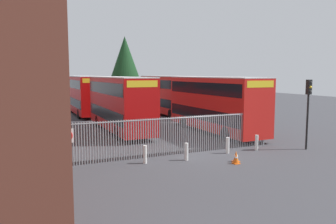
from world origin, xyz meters
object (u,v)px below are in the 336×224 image
(bollard_near_left, at_px, (145,154))
(traffic_cone_by_gate, at_px, (236,158))
(double_decker_bus_behind_fence_left, at_px, (119,102))
(speed_limit_sign_post, at_px, (67,142))
(bollard_near_right, at_px, (228,145))
(double_decker_bus_near_gate, at_px, (214,102))
(bollard_center_front, at_px, (186,152))
(double_decker_bus_far_back, at_px, (84,94))
(bollard_far_right, at_px, (257,143))
(double_decker_bus_behind_fence_right, at_px, (168,94))
(traffic_cone_mid_forecourt, at_px, (236,156))
(traffic_light_kerbside, at_px, (308,101))

(bollard_near_left, distance_m, traffic_cone_by_gate, 4.74)
(double_decker_bus_behind_fence_left, distance_m, speed_limit_sign_post, 12.91)
(bollard_near_left, relative_size, bollard_near_right, 1.00)
(double_decker_bus_near_gate, xyz_separation_m, bollard_center_front, (-6.00, -6.71, -1.95))
(double_decker_bus_far_back, relative_size, bollard_center_front, 11.38)
(bollard_near_left, bearing_deg, double_decker_bus_behind_fence_left, 81.12)
(bollard_far_right, height_order, speed_limit_sign_post, speed_limit_sign_post)
(bollard_far_right, bearing_deg, bollard_center_front, -176.20)
(double_decker_bus_behind_fence_left, xyz_separation_m, bollard_near_left, (-1.55, -9.94, -1.95))
(double_decker_bus_behind_fence_right, bearing_deg, double_decker_bus_far_back, 153.33)
(bollard_center_front, height_order, traffic_cone_by_gate, bollard_center_front)
(bollard_center_front, distance_m, traffic_cone_mid_forecourt, 2.64)
(speed_limit_sign_post, bearing_deg, bollard_near_right, 10.46)
(bollard_center_front, height_order, bollard_far_right, same)
(bollard_near_left, height_order, bollard_near_right, same)
(double_decker_bus_behind_fence_right, distance_m, traffic_cone_by_gate, 21.08)
(double_decker_bus_near_gate, height_order, traffic_light_kerbside, double_decker_bus_near_gate)
(double_decker_bus_behind_fence_left, bearing_deg, bollard_near_right, -69.72)
(double_decker_bus_far_back, bearing_deg, bollard_near_left, -92.60)
(double_decker_bus_behind_fence_right, xyz_separation_m, speed_limit_sign_post, (-13.69, -19.91, -0.65))
(speed_limit_sign_post, bearing_deg, traffic_cone_mid_forecourt, -0.45)
(bollard_far_right, distance_m, traffic_cone_mid_forecourt, 3.25)
(double_decker_bus_behind_fence_left, relative_size, traffic_light_kerbside, 2.51)
(double_decker_bus_far_back, height_order, bollard_near_left, double_decker_bus_far_back)
(double_decker_bus_far_back, distance_m, traffic_cone_by_gate, 24.89)
(traffic_cone_mid_forecourt, relative_size, speed_limit_sign_post, 0.25)
(bollard_center_front, height_order, traffic_cone_mid_forecourt, bollard_center_front)
(double_decker_bus_near_gate, distance_m, traffic_cone_by_gate, 9.54)
(speed_limit_sign_post, bearing_deg, bollard_center_front, 11.60)
(double_decker_bus_far_back, xyz_separation_m, speed_limit_sign_post, (-5.15, -24.19, -0.65))
(double_decker_bus_behind_fence_right, relative_size, bollard_near_right, 11.38)
(bollard_far_right, xyz_separation_m, traffic_cone_mid_forecourt, (-2.76, -1.71, -0.19))
(double_decker_bus_far_back, distance_m, bollard_far_right, 23.48)
(bollard_near_right, height_order, traffic_light_kerbside, traffic_light_kerbside)
(bollard_near_left, xyz_separation_m, bollard_center_front, (2.25, -0.33, 0.00))
(traffic_cone_mid_forecourt, bearing_deg, traffic_cone_by_gate, -124.87)
(traffic_cone_mid_forecourt, bearing_deg, double_decker_bus_far_back, 98.15)
(double_decker_bus_near_gate, xyz_separation_m, bollard_near_left, (-8.25, -6.38, -1.95))
(double_decker_bus_far_back, bearing_deg, double_decker_bus_behind_fence_right, -26.67)
(double_decker_bus_far_back, distance_m, speed_limit_sign_post, 24.74)
(traffic_cone_mid_forecourt, bearing_deg, bollard_near_left, 159.20)
(bollard_near_right, xyz_separation_m, bollard_far_right, (2.07, -0.08, 0.00))
(bollard_far_right, bearing_deg, traffic_light_kerbside, -19.77)
(double_decker_bus_behind_fence_left, bearing_deg, bollard_near_left, -98.88)
(double_decker_bus_behind_fence_right, height_order, double_decker_bus_far_back, same)
(traffic_cone_by_gate, relative_size, traffic_light_kerbside, 0.14)
(double_decker_bus_far_back, bearing_deg, bollard_far_right, -74.54)
(double_decker_bus_far_back, xyz_separation_m, bollard_far_right, (6.24, -22.55, -1.95))
(traffic_cone_by_gate, height_order, speed_limit_sign_post, speed_limit_sign_post)
(bollard_center_front, distance_m, speed_limit_sign_post, 6.64)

